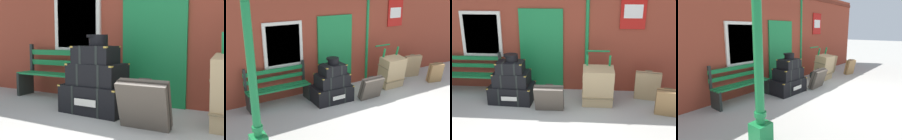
{
  "view_description": "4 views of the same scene",
  "coord_description": "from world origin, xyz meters",
  "views": [
    {
      "loc": [
        1.26,
        -1.83,
        1.07
      ],
      "look_at": [
        -0.72,
        1.76,
        0.64
      ],
      "focal_mm": 43.79,
      "sensor_mm": 36.0,
      "label": 1
    },
    {
      "loc": [
        -4.25,
        -4.09,
        2.94
      ],
      "look_at": [
        -0.73,
        1.58,
        0.82
      ],
      "focal_mm": 44.05,
      "sensor_mm": 36.0,
      "label": 2
    },
    {
      "loc": [
        0.79,
        -4.03,
        2.73
      ],
      "look_at": [
        0.34,
        1.56,
        0.83
      ],
      "focal_mm": 42.3,
      "sensor_mm": 36.0,
      "label": 3
    },
    {
      "loc": [
        -5.03,
        -1.86,
        1.82
      ],
      "look_at": [
        -0.72,
        1.69,
        0.64
      ],
      "focal_mm": 30.71,
      "sensor_mm": 36.0,
      "label": 4
    }
  ],
  "objects": [
    {
      "name": "ground_plane",
      "position": [
        0.0,
        0.0,
        0.0
      ],
      "size": [
        60.0,
        60.0,
        0.0
      ],
      "primitive_type": "plane",
      "color": "#A3A099"
    },
    {
      "name": "brick_facade",
      "position": [
        -0.02,
        2.6,
        1.6
      ],
      "size": [
        10.4,
        0.35,
        3.2
      ],
      "color": "brown",
      "rests_on": "ground"
    },
    {
      "name": "lamp_post",
      "position": [
        -3.21,
        0.23,
        1.06
      ],
      "size": [
        0.28,
        0.28,
        2.81
      ],
      "color": "#197A3D",
      "rests_on": "ground"
    },
    {
      "name": "platform_bench",
      "position": [
        -2.14,
        2.16,
        0.44
      ],
      "size": [
        1.6,
        0.43,
        1.01
      ],
      "color": "#197A3D",
      "rests_on": "ground"
    },
    {
      "name": "steamer_trunk_base",
      "position": [
        -0.9,
        1.63,
        0.21
      ],
      "size": [
        1.04,
        0.71,
        0.43
      ],
      "color": "black",
      "rests_on": "ground"
    },
    {
      "name": "steamer_trunk_middle",
      "position": [
        -0.88,
        1.62,
        0.58
      ],
      "size": [
        0.82,
        0.57,
        0.33
      ],
      "color": "black",
      "rests_on": "steamer_trunk_base"
    },
    {
      "name": "steamer_trunk_top",
      "position": [
        -0.89,
        1.58,
        0.87
      ],
      "size": [
        0.62,
        0.46,
        0.27
      ],
      "color": "black",
      "rests_on": "steamer_trunk_middle"
    },
    {
      "name": "round_hatbox",
      "position": [
        -0.86,
        1.6,
        1.1
      ],
      "size": [
        0.32,
        0.3,
        0.16
      ],
      "color": "black",
      "rests_on": "steamer_trunk_top"
    },
    {
      "name": "porters_trolley",
      "position": [
        1.11,
        1.75,
        0.27
      ],
      "size": [
        0.71,
        0.62,
        1.19
      ],
      "color": "black",
      "rests_on": "ground"
    },
    {
      "name": "large_brown_trunk",
      "position": [
        1.11,
        1.57,
        0.47
      ],
      "size": [
        0.7,
        0.55,
        0.93
      ],
      "color": "tan",
      "rests_on": "ground"
    },
    {
      "name": "suitcase_beige",
      "position": [
        2.3,
        1.91,
        0.37
      ],
      "size": [
        0.62,
        0.38,
        0.75
      ],
      "color": "tan",
      "rests_on": "ground"
    },
    {
      "name": "suitcase_brown",
      "position": [
        0.05,
        1.18,
        0.31
      ],
      "size": [
        0.64,
        0.37,
        0.63
      ],
      "color": "#51473D",
      "rests_on": "ground"
    },
    {
      "name": "suitcase_oxblood",
      "position": [
        2.54,
        1.16,
        0.31
      ],
      "size": [
        0.49,
        0.37,
        0.63
      ],
      "color": "olive",
      "rests_on": "ground"
    }
  ]
}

